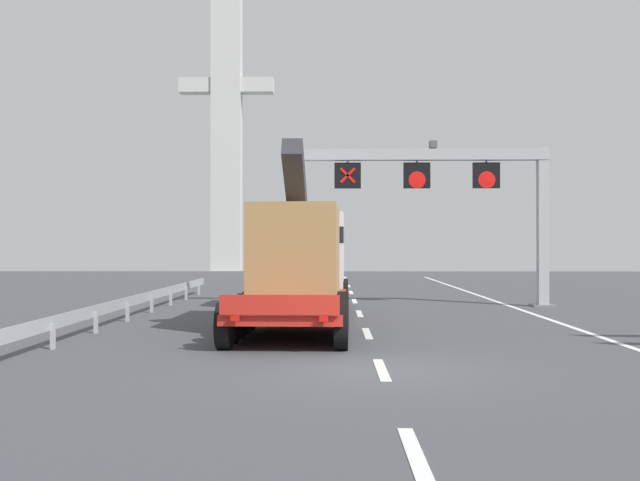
{
  "coord_description": "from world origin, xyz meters",
  "views": [
    {
      "loc": [
        -0.84,
        -14.72,
        2.41
      ],
      "look_at": [
        -1.27,
        11.74,
        2.58
      ],
      "focal_mm": 42.75,
      "sensor_mm": 36.0,
      "label": 1
    }
  ],
  "objects": [
    {
      "name": "ground",
      "position": [
        0.0,
        0.0,
        0.0
      ],
      "size": [
        112.0,
        112.0,
        0.0
      ],
      "primitive_type": "plane",
      "color": "#424449"
    },
    {
      "name": "bridge_pylon_distant",
      "position": [
        -10.97,
        57.96,
        14.66
      ],
      "size": [
        9.0,
        2.0,
        28.56
      ],
      "color": "#B7B7B2",
      "rests_on": "ground"
    },
    {
      "name": "edge_line_right",
      "position": [
        6.2,
        12.0,
        0.01
      ],
      "size": [
        0.2,
        63.0,
        0.01
      ],
      "primitive_type": "cube",
      "color": "silver",
      "rests_on": "ground"
    },
    {
      "name": "heavy_haul_truck_red",
      "position": [
        -1.8,
        10.21,
        1.99
      ],
      "size": [
        3.31,
        14.12,
        5.3
      ],
      "color": "red",
      "rests_on": "ground"
    },
    {
      "name": "overhead_lane_gantry",
      "position": [
        3.88,
        15.44,
        5.0
      ],
      "size": [
        10.57,
        0.9,
        6.54
      ],
      "color": "#9EA0A5",
      "rests_on": "ground"
    },
    {
      "name": "lane_markings",
      "position": [
        0.12,
        18.2,
        0.01
      ],
      "size": [
        0.2,
        51.0,
        0.01
      ],
      "color": "silver",
      "rests_on": "ground"
    },
    {
      "name": "guardrail_left",
      "position": [
        -7.37,
        10.86,
        0.56
      ],
      "size": [
        0.13,
        25.71,
        0.76
      ],
      "color": "#999EA3",
      "rests_on": "ground"
    }
  ]
}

